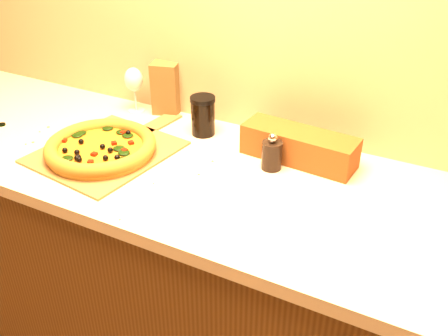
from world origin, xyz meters
TOP-DOWN VIEW (x-y plane):
  - cabinet at (0.00, 1.43)m, footprint 2.80×0.65m
  - countertop at (0.00, 1.43)m, footprint 2.84×0.68m
  - pizza_peel at (-0.36, 1.39)m, footprint 0.41×0.57m
  - pizza at (-0.36, 1.35)m, footprint 0.34×0.34m
  - bottle_cap at (-0.81, 1.36)m, footprint 0.03×0.03m
  - pepper_grinder at (0.14, 1.53)m, footprint 0.06×0.06m
  - bread_bag at (0.19, 1.61)m, footprint 0.36×0.14m
  - wine_glass at (-0.47, 1.68)m, footprint 0.07×0.07m
  - paper_bag at (-0.36, 1.73)m, footprint 0.11×0.10m
  - dark_jar at (-0.16, 1.63)m, footprint 0.08×0.08m

SIDE VIEW (x-z plane):
  - cabinet at x=0.00m, z-range 0.00..0.86m
  - countertop at x=0.00m, z-range 0.86..0.90m
  - bottle_cap at x=-0.81m, z-range 0.90..0.91m
  - pizza_peel at x=-0.36m, z-range 0.90..0.91m
  - pizza at x=-0.36m, z-range 0.91..0.95m
  - pepper_grinder at x=0.14m, z-range 0.89..1.01m
  - bread_bag at x=0.19m, z-range 0.90..1.00m
  - dark_jar at x=-0.16m, z-range 0.90..1.03m
  - paper_bag at x=-0.36m, z-range 0.90..1.09m
  - wine_glass at x=-0.47m, z-range 0.93..1.10m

